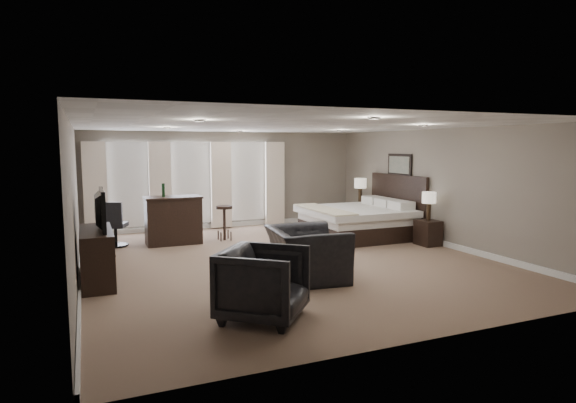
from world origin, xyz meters
name	(u,v)px	position (x,y,z in m)	size (l,w,h in m)	color
room	(287,194)	(0.00, 0.00, 1.30)	(7.60, 8.60, 2.64)	#7D634F
window_bay	(191,185)	(-1.00, 4.11, 1.20)	(5.25, 0.20, 2.30)	silver
bed	(360,207)	(2.58, 1.51, 0.75)	(2.36, 2.25, 1.50)	silver
nightstand_near	(428,233)	(3.47, 0.06, 0.28)	(0.42, 0.52, 0.56)	black
nightstand_far	(360,214)	(3.47, 2.96, 0.32)	(0.48, 0.58, 0.64)	black
lamp_near	(429,206)	(3.47, 0.06, 0.88)	(0.31, 0.31, 0.64)	beige
lamp_far	(360,191)	(3.47, 2.96, 0.98)	(0.34, 0.34, 0.69)	beige
wall_art	(399,165)	(3.70, 1.51, 1.75)	(0.04, 0.96, 0.56)	slate
dresser	(97,257)	(-3.45, -0.28, 0.44)	(0.49, 1.52, 0.88)	black
tv	(95,225)	(-3.45, -0.28, 0.95)	(1.13, 0.65, 0.15)	black
armchair_near	(307,245)	(-0.22, -1.39, 0.58)	(1.33, 0.86, 1.16)	black
armchair_far	(263,280)	(-1.53, -2.87, 0.51)	(1.00, 0.93, 1.03)	black
bar_counter	(173,220)	(-1.76, 2.44, 0.55)	(1.26, 0.65, 1.10)	black
bar_stool_left	(161,220)	(-1.87, 3.55, 0.41)	(0.39, 0.39, 0.81)	black
bar_stool_right	(224,223)	(-0.58, 2.42, 0.41)	(0.39, 0.39, 0.82)	black
desk_chair	(115,224)	(-3.00, 2.65, 0.51)	(0.52, 0.52, 1.02)	black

